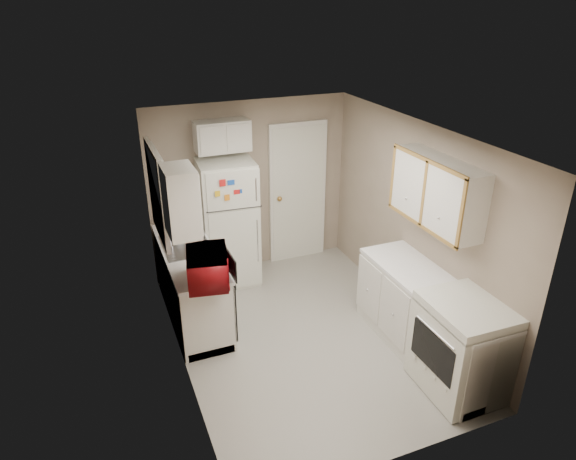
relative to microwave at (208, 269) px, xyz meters
name	(u,v)px	position (x,y,z in m)	size (l,w,h in m)	color
floor	(304,335)	(1.05, -0.12, -1.05)	(3.80, 3.80, 0.00)	#B7B5AC
ceiling	(307,134)	(1.05, -0.12, 1.35)	(3.80, 3.80, 0.00)	white
wall_left	(175,268)	(-0.35, -0.12, 0.15)	(3.80, 3.80, 0.00)	gray
wall_right	(415,224)	(2.45, -0.12, 0.15)	(3.80, 3.80, 0.00)	gray
wall_back	(250,187)	(1.05, 1.78, 0.15)	(2.80, 2.80, 0.00)	gray
wall_front	(405,347)	(1.05, -2.02, 0.15)	(2.80, 2.80, 0.00)	gray
left_counter	(192,284)	(-0.05, 0.78, -0.60)	(0.60, 1.80, 0.90)	silver
dishwasher	(228,301)	(0.24, 0.18, -0.56)	(0.03, 0.58, 0.72)	black
sink	(186,248)	(-0.05, 0.93, -0.19)	(0.54, 0.74, 0.16)	gray
microwave	(208,269)	(0.00, 0.00, 0.00)	(0.34, 0.61, 0.41)	maroon
soap_bottle	(178,232)	(-0.10, 1.15, -0.05)	(0.09, 0.10, 0.21)	white
window_blinds	(158,194)	(-0.31, 0.93, 0.55)	(0.10, 0.98, 1.08)	silver
upper_cabinet_left	(181,201)	(-0.20, 0.10, 0.75)	(0.30, 0.45, 0.70)	silver
refrigerator	(228,222)	(0.63, 1.48, -0.19)	(0.71, 0.69, 1.73)	silver
cabinet_over_fridge	(222,136)	(0.65, 1.63, 0.95)	(0.70, 0.30, 0.40)	silver
interior_door	(298,194)	(1.75, 1.74, -0.03)	(0.86, 0.06, 2.08)	silver
right_counter	(427,320)	(2.15, -0.92, -0.60)	(0.60, 2.00, 0.90)	silver
stove	(461,347)	(2.13, -1.49, -0.55)	(0.67, 0.83, 1.01)	silver
upper_cabinet_right	(437,192)	(2.30, -0.62, 0.75)	(0.30, 1.20, 0.70)	silver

